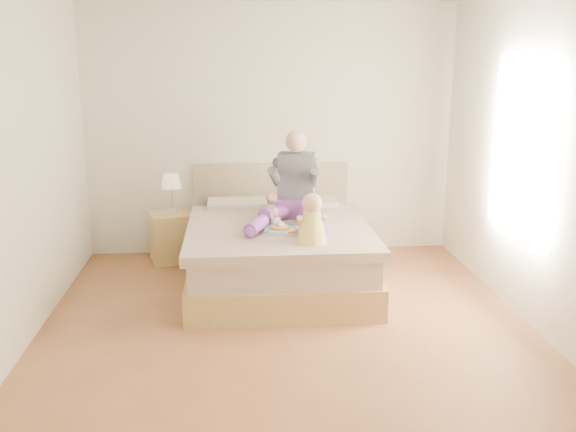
{
  "coord_description": "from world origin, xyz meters",
  "views": [
    {
      "loc": [
        -0.39,
        -4.89,
        2.17
      ],
      "look_at": [
        0.08,
        0.79,
        0.72
      ],
      "focal_mm": 40.0,
      "sensor_mm": 36.0,
      "label": 1
    }
  ],
  "objects": [
    {
      "name": "nightstand",
      "position": [
        -1.08,
        1.79,
        0.26
      ],
      "size": [
        0.52,
        0.49,
        0.53
      ],
      "rotation": [
        0.0,
        0.0,
        0.28
      ],
      "color": "#A4884C",
      "rests_on": "ground"
    },
    {
      "name": "room",
      "position": [
        0.08,
        0.01,
        1.51
      ],
      "size": [
        4.02,
        4.22,
        2.71
      ],
      "color": "brown",
      "rests_on": "ground"
    },
    {
      "name": "baby",
      "position": [
        0.24,
        0.33,
        0.78
      ],
      "size": [
        0.28,
        0.38,
        0.43
      ],
      "rotation": [
        0.0,
        0.0,
        0.11
      ],
      "color": "#FFE950",
      "rests_on": "bed"
    },
    {
      "name": "adult",
      "position": [
        0.17,
        1.1,
        0.87
      ],
      "size": [
        0.76,
        1.11,
        0.87
      ],
      "rotation": [
        0.0,
        0.0,
        -0.21
      ],
      "color": "#703990",
      "rests_on": "bed"
    },
    {
      "name": "bed",
      "position": [
        0.0,
        1.08,
        0.32
      ],
      "size": [
        1.7,
        2.18,
        1.0
      ],
      "color": "#A4884C",
      "rests_on": "ground"
    },
    {
      "name": "tray",
      "position": [
        0.09,
        0.67,
        0.64
      ],
      "size": [
        0.51,
        0.42,
        0.13
      ],
      "rotation": [
        0.0,
        0.0,
        -0.14
      ],
      "color": "silver",
      "rests_on": "bed"
    },
    {
      "name": "lamp",
      "position": [
        -1.07,
        1.82,
        0.84
      ],
      "size": [
        0.2,
        0.2,
        0.42
      ],
      "color": "silver",
      "rests_on": "nightstand"
    }
  ]
}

